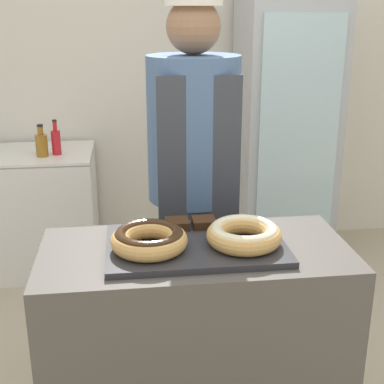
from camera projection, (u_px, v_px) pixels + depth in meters
The scene contains 12 objects.
wall_back at pixel (155, 62), 3.77m from camera, with size 8.00×0.06×2.70m.
display_counter at pixel (195, 353), 2.06m from camera, with size 1.12×0.53×0.89m.
serving_tray at pixel (196, 245), 1.91m from camera, with size 0.63×0.41×0.02m.
donut_chocolate_glaze at pixel (149, 239), 1.84m from camera, with size 0.27×0.27×0.07m.
donut_light_glaze at pixel (244, 234), 1.88m from camera, with size 0.27×0.27×0.07m.
brownie_back_left at pixel (177, 224), 2.03m from camera, with size 0.09×0.09×0.03m.
brownie_back_right at pixel (204, 222), 2.04m from camera, with size 0.09×0.09×0.03m.
baker_person at pixel (194, 182), 2.48m from camera, with size 0.42×0.42×1.79m.
beverage_fridge at pixel (284, 130), 3.66m from camera, with size 0.62×0.61×1.83m.
chest_freezer at pixel (26, 211), 3.61m from camera, with size 0.93×0.61×0.82m.
bottle_amber at pixel (42, 144), 3.38m from camera, with size 0.08×0.08×0.21m.
bottle_red at pixel (56, 141), 3.42m from camera, with size 0.06×0.06×0.23m.
Camera 1 is at (-0.24, -1.73, 1.69)m, focal length 50.00 mm.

